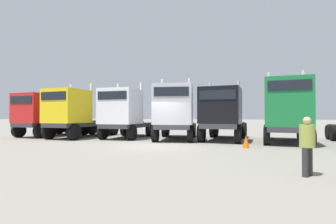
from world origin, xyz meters
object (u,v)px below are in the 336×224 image
(semi_truck_green, at_px, (287,111))
(visitor_with_camera, at_px, (307,142))
(semi_truck_yellow, at_px, (73,113))
(semi_truck_black, at_px, (222,113))
(semi_truck_silver, at_px, (175,112))
(traffic_cone_near, at_px, (246,142))
(semi_truck_white, at_px, (124,113))
(semi_truck_red, at_px, (44,114))

(semi_truck_green, relative_size, visitor_with_camera, 3.82)
(semi_truck_yellow, xyz_separation_m, semi_truck_green, (14.36, 0.20, 0.08))
(semi_truck_black, distance_m, visitor_with_camera, 9.59)
(semi_truck_silver, relative_size, semi_truck_black, 1.02)
(semi_truck_black, height_order, traffic_cone_near, semi_truck_black)
(semi_truck_silver, height_order, visitor_with_camera, semi_truck_silver)
(semi_truck_white, height_order, traffic_cone_near, semi_truck_white)
(semi_truck_yellow, xyz_separation_m, traffic_cone_near, (12.02, -2.37, -1.54))
(semi_truck_yellow, distance_m, semi_truck_white, 3.77)
(semi_truck_silver, bearing_deg, traffic_cone_near, 49.91)
(semi_truck_red, xyz_separation_m, traffic_cone_near, (15.26, -3.03, -1.44))
(semi_truck_silver, xyz_separation_m, semi_truck_green, (6.82, -0.26, 0.05))
(semi_truck_white, relative_size, visitor_with_camera, 3.55)
(semi_truck_white, bearing_deg, traffic_cone_near, 69.84)
(semi_truck_yellow, relative_size, semi_truck_black, 0.99)
(semi_truck_white, xyz_separation_m, semi_truck_silver, (3.86, -0.35, 0.02))
(semi_truck_silver, height_order, semi_truck_green, semi_truck_green)
(semi_truck_yellow, xyz_separation_m, semi_truck_black, (10.63, 0.93, -0.04))
(semi_truck_red, height_order, semi_truck_silver, semi_truck_silver)
(semi_truck_yellow, bearing_deg, semi_truck_white, 107.38)
(semi_truck_red, distance_m, traffic_cone_near, 15.62)
(traffic_cone_near, bearing_deg, semi_truck_black, 112.88)
(semi_truck_black, bearing_deg, visitor_with_camera, 22.47)
(semi_truck_green, xyz_separation_m, visitor_with_camera, (-0.86, -8.37, -0.99))
(semi_truck_yellow, bearing_deg, semi_truck_silver, 98.44)
(semi_truck_green, bearing_deg, semi_truck_white, -88.01)
(semi_truck_green, bearing_deg, visitor_with_camera, -0.56)
(semi_truck_red, relative_size, semi_truck_white, 1.14)
(semi_truck_white, xyz_separation_m, visitor_with_camera, (9.83, -8.98, -0.92))
(semi_truck_red, bearing_deg, visitor_with_camera, 67.62)
(semi_truck_yellow, bearing_deg, semi_truck_green, 95.71)
(semi_truck_silver, bearing_deg, semi_truck_red, -98.74)
(semi_truck_red, height_order, semi_truck_green, semi_truck_green)
(visitor_with_camera, height_order, traffic_cone_near, visitor_with_camera)
(semi_truck_red, relative_size, semi_truck_silver, 1.02)
(semi_truck_white, height_order, semi_truck_black, semi_truck_white)
(semi_truck_green, bearing_deg, semi_truck_black, -95.75)
(semi_truck_yellow, height_order, visitor_with_camera, semi_truck_yellow)
(semi_truck_yellow, height_order, traffic_cone_near, semi_truck_yellow)
(semi_truck_white, height_order, semi_truck_silver, semi_truck_silver)
(semi_truck_white, distance_m, visitor_with_camera, 13.35)
(semi_truck_red, xyz_separation_m, semi_truck_yellow, (3.24, -0.66, 0.10))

